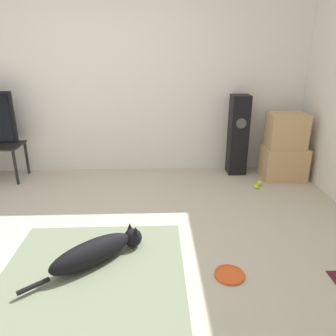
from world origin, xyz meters
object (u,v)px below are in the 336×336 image
at_px(floor_speaker, 238,135).
at_px(dog, 97,251).
at_px(frisbee, 230,275).
at_px(cardboard_box_upper, 287,131).
at_px(tennis_ball_by_boxes, 259,183).
at_px(cardboard_box_lower, 283,163).
at_px(tennis_ball_near_speaker, 256,186).

bearing_deg(floor_speaker, dog, -128.46).
relative_size(frisbee, cardboard_box_upper, 0.50).
xyz_separation_m(dog, cardboard_box_upper, (2.14, 1.76, 0.53)).
xyz_separation_m(frisbee, tennis_ball_by_boxes, (0.75, 1.72, 0.02)).
xyz_separation_m(cardboard_box_upper, floor_speaker, (-0.56, 0.23, -0.11)).
bearing_deg(frisbee, cardboard_box_upper, 60.42).
height_order(floor_speaker, tennis_ball_by_boxes, floor_speaker).
bearing_deg(tennis_ball_by_boxes, cardboard_box_upper, 33.99).
distance_m(cardboard_box_lower, tennis_ball_by_boxes, 0.48).
bearing_deg(floor_speaker, cardboard_box_lower, -22.49).
relative_size(cardboard_box_upper, floor_speaker, 0.44).
distance_m(frisbee, floor_speaker, 2.32).
bearing_deg(cardboard_box_upper, tennis_ball_near_speaker, -141.28).
height_order(dog, cardboard_box_upper, cardboard_box_upper).
xyz_separation_m(cardboard_box_lower, cardboard_box_upper, (-0.01, 0.01, 0.43)).
relative_size(floor_speaker, tennis_ball_near_speaker, 16.15).
bearing_deg(cardboard_box_upper, dog, -140.51).
height_order(tennis_ball_by_boxes, tennis_ball_near_speaker, same).
distance_m(floor_speaker, tennis_ball_near_speaker, 0.77).
bearing_deg(tennis_ball_by_boxes, cardboard_box_lower, 32.51).
distance_m(tennis_ball_by_boxes, tennis_ball_near_speaker, 0.12).
xyz_separation_m(cardboard_box_upper, tennis_ball_near_speaker, (-0.43, -0.35, -0.61)).
distance_m(cardboard_box_lower, cardboard_box_upper, 0.43).
height_order(dog, floor_speaker, floor_speaker).
bearing_deg(cardboard_box_lower, floor_speaker, 157.51).
xyz_separation_m(floor_speaker, tennis_ball_by_boxes, (0.20, -0.47, -0.50)).
xyz_separation_m(dog, tennis_ball_by_boxes, (1.78, 1.52, -0.08)).
height_order(cardboard_box_lower, tennis_ball_near_speaker, cardboard_box_lower).
bearing_deg(frisbee, cardboard_box_lower, 60.15).
relative_size(dog, cardboard_box_lower, 1.54).
xyz_separation_m(frisbee, floor_speaker, (0.55, 2.19, 0.52)).
bearing_deg(tennis_ball_by_boxes, floor_speaker, 112.55).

